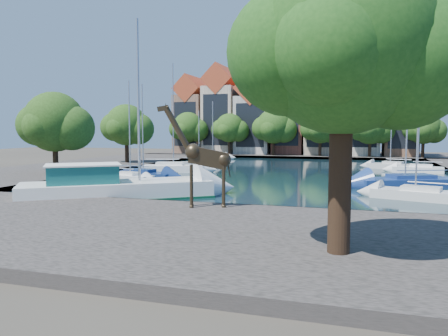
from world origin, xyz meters
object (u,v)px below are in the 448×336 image
Objects in this scene: plane_tree at (346,49)px; motorsailer at (111,185)px; sailboat_left_a at (130,176)px; sailboat_right_a at (415,192)px; giraffe_statue at (203,157)px.

motorsailer reaches higher than plane_tree.
sailboat_left_a reaches higher than sailboat_right_a.
plane_tree is 28.86m from sailboat_left_a.
sailboat_left_a is at bearing 132.89° from giraffe_statue.
sailboat_left_a is (-3.64, 9.21, -0.43)m from motorsailer.
sailboat_right_a is (24.00, -3.26, -0.03)m from sailboat_left_a.
motorsailer is at bearing -163.71° from sailboat_right_a.
giraffe_statue is 0.45× the size of motorsailer.
plane_tree is 11.69m from giraffe_statue.
motorsailer reaches higher than sailboat_left_a.
motorsailer reaches higher than giraffe_statue.
plane_tree is 18.66m from sailboat_right_a.
sailboat_right_a is (20.36, 5.95, -0.45)m from motorsailer.
plane_tree reaches higher than sailboat_left_a.
plane_tree is at bearing -42.94° from giraffe_statue.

